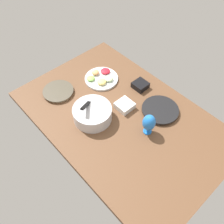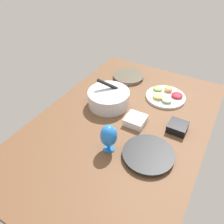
{
  "view_description": "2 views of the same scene",
  "coord_description": "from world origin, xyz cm",
  "px_view_note": "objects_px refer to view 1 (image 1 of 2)",
  "views": [
    {
      "loc": [
        -79.57,
        82.08,
        146.9
      ],
      "look_at": [
        3.58,
        6.36,
        7.35
      ],
      "focal_mm": 39.34,
      "sensor_mm": 36.0,
      "label": 1
    },
    {
      "loc": [
        -95.57,
        -48.03,
        97.36
      ],
      "look_at": [
        -0.69,
        6.26,
        7.35
      ],
      "focal_mm": 36.17,
      "sensor_mm": 36.0,
      "label": 2
    }
  ],
  "objects_px": {
    "mixing_bowl": "(92,113)",
    "square_bowl_white": "(125,105)",
    "dinner_plate_left": "(160,110)",
    "hurricane_glass_blue": "(149,123)",
    "square_bowl_black": "(140,85)",
    "fruit_platter": "(101,78)",
    "dinner_plate_right": "(58,91)"
  },
  "relations": [
    {
      "from": "mixing_bowl",
      "to": "square_bowl_white",
      "type": "xyz_separation_m",
      "value": [
        -0.09,
        -0.25,
        -0.03
      ]
    },
    {
      "from": "dinner_plate_left",
      "to": "hurricane_glass_blue",
      "type": "height_order",
      "value": "hurricane_glass_blue"
    },
    {
      "from": "hurricane_glass_blue",
      "to": "square_bowl_black",
      "type": "bearing_deg",
      "value": -39.75
    },
    {
      "from": "fruit_platter",
      "to": "square_bowl_black",
      "type": "distance_m",
      "value": 0.34
    },
    {
      "from": "square_bowl_white",
      "to": "fruit_platter",
      "type": "bearing_deg",
      "value": -11.53
    },
    {
      "from": "mixing_bowl",
      "to": "square_bowl_black",
      "type": "height_order",
      "value": "mixing_bowl"
    },
    {
      "from": "dinner_plate_right",
      "to": "square_bowl_black",
      "type": "relative_size",
      "value": 2.21
    },
    {
      "from": "dinner_plate_left",
      "to": "hurricane_glass_blue",
      "type": "xyz_separation_m",
      "value": [
        -0.06,
        0.21,
        0.09
      ]
    },
    {
      "from": "dinner_plate_left",
      "to": "mixing_bowl",
      "type": "bearing_deg",
      "value": 54.85
    },
    {
      "from": "dinner_plate_left",
      "to": "square_bowl_white",
      "type": "bearing_deg",
      "value": 39.83
    },
    {
      "from": "dinner_plate_right",
      "to": "mixing_bowl",
      "type": "height_order",
      "value": "mixing_bowl"
    },
    {
      "from": "mixing_bowl",
      "to": "square_bowl_black",
      "type": "relative_size",
      "value": 2.55
    },
    {
      "from": "fruit_platter",
      "to": "square_bowl_black",
      "type": "bearing_deg",
      "value": -148.55
    },
    {
      "from": "square_bowl_black",
      "to": "mixing_bowl",
      "type": "bearing_deg",
      "value": 88.11
    },
    {
      "from": "dinner_plate_left",
      "to": "square_bowl_black",
      "type": "xyz_separation_m",
      "value": [
        0.28,
        -0.07,
        0.01
      ]
    },
    {
      "from": "square_bowl_white",
      "to": "square_bowl_black",
      "type": "bearing_deg",
      "value": -74.2
    },
    {
      "from": "mixing_bowl",
      "to": "fruit_platter",
      "type": "distance_m",
      "value": 0.42
    },
    {
      "from": "hurricane_glass_blue",
      "to": "square_bowl_black",
      "type": "relative_size",
      "value": 1.56
    },
    {
      "from": "fruit_platter",
      "to": "dinner_plate_left",
      "type": "bearing_deg",
      "value": -169.84
    },
    {
      "from": "hurricane_glass_blue",
      "to": "dinner_plate_left",
      "type": "bearing_deg",
      "value": -73.58
    },
    {
      "from": "dinner_plate_right",
      "to": "mixing_bowl",
      "type": "distance_m",
      "value": 0.4
    },
    {
      "from": "dinner_plate_right",
      "to": "fruit_platter",
      "type": "distance_m",
      "value": 0.38
    },
    {
      "from": "fruit_platter",
      "to": "dinner_plate_right",
      "type": "bearing_deg",
      "value": 71.71
    },
    {
      "from": "mixing_bowl",
      "to": "fruit_platter",
      "type": "xyz_separation_m",
      "value": [
        0.27,
        -0.32,
        -0.04
      ]
    },
    {
      "from": "fruit_platter",
      "to": "square_bowl_white",
      "type": "xyz_separation_m",
      "value": [
        -0.36,
        0.07,
        0.01
      ]
    },
    {
      "from": "dinner_plate_right",
      "to": "mixing_bowl",
      "type": "relative_size",
      "value": 0.87
    },
    {
      "from": "dinner_plate_left",
      "to": "square_bowl_black",
      "type": "bearing_deg",
      "value": -14.85
    },
    {
      "from": "fruit_platter",
      "to": "square_bowl_white",
      "type": "distance_m",
      "value": 0.37
    },
    {
      "from": "square_bowl_black",
      "to": "dinner_plate_left",
      "type": "bearing_deg",
      "value": 165.15
    },
    {
      "from": "fruit_platter",
      "to": "square_bowl_black",
      "type": "height_order",
      "value": "fruit_platter"
    },
    {
      "from": "mixing_bowl",
      "to": "hurricane_glass_blue",
      "type": "relative_size",
      "value": 1.63
    },
    {
      "from": "dinner_plate_right",
      "to": "square_bowl_white",
      "type": "bearing_deg",
      "value": -148.97
    }
  ]
}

